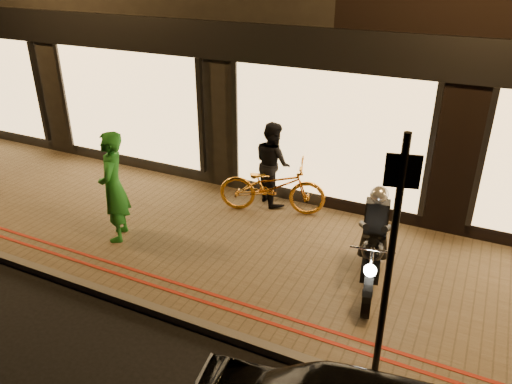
# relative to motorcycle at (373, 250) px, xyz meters

# --- Properties ---
(ground) EXTENTS (90.00, 90.00, 0.00)m
(ground) POSITION_rel_motorcycle_xyz_m (-1.47, -1.88, -0.73)
(ground) COLOR black
(ground) RESTS_ON ground
(sidewalk) EXTENTS (50.00, 4.00, 0.12)m
(sidewalk) POSITION_rel_motorcycle_xyz_m (-1.47, 0.12, -0.67)
(sidewalk) COLOR brown
(sidewalk) RESTS_ON ground
(kerb_stone) EXTENTS (50.00, 0.14, 0.12)m
(kerb_stone) POSITION_rel_motorcycle_xyz_m (-1.47, -1.83, -0.67)
(kerb_stone) COLOR #59544C
(kerb_stone) RESTS_ON ground
(red_kerb_lines) EXTENTS (50.00, 0.26, 0.01)m
(red_kerb_lines) POSITION_rel_motorcycle_xyz_m (-1.47, -1.33, -0.61)
(red_kerb_lines) COLOR maroon
(red_kerb_lines) RESTS_ON sidewalk
(motorcycle) EXTENTS (0.67, 1.93, 1.59)m
(motorcycle) POSITION_rel_motorcycle_xyz_m (0.00, 0.00, 0.00)
(motorcycle) COLOR black
(motorcycle) RESTS_ON sidewalk
(sign_post) EXTENTS (0.35, 0.11, 3.00)m
(sign_post) POSITION_rel_motorcycle_xyz_m (0.49, -1.63, 1.06)
(sign_post) COLOR black
(sign_post) RESTS_ON sidewalk
(bicycle_gold) EXTENTS (2.14, 1.25, 1.06)m
(bicycle_gold) POSITION_rel_motorcycle_xyz_m (-2.28, 1.52, -0.08)
(bicycle_gold) COLOR #BF7B21
(bicycle_gold) RESTS_ON sidewalk
(person_green) EXTENTS (0.74, 0.84, 1.94)m
(person_green) POSITION_rel_motorcycle_xyz_m (-4.30, -0.52, 0.35)
(person_green) COLOR #1D6D20
(person_green) RESTS_ON sidewalk
(person_dark) EXTENTS (1.02, 1.00, 1.65)m
(person_dark) POSITION_rel_motorcycle_xyz_m (-2.45, 1.92, 0.21)
(person_dark) COLOR black
(person_dark) RESTS_ON sidewalk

